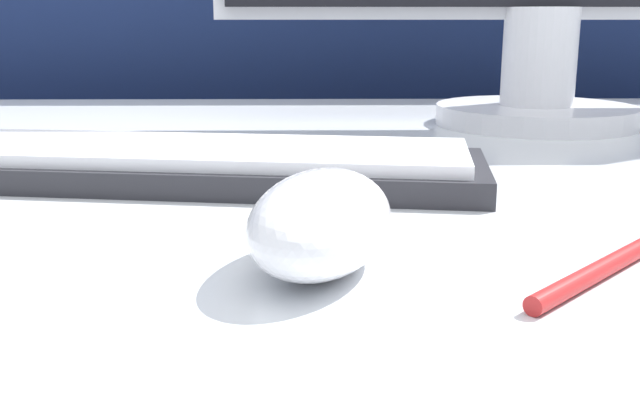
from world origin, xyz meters
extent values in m
cube|color=navy|center=(0.00, 0.73, 0.58)|extent=(5.00, 0.03, 1.16)
ellipsoid|color=white|center=(-0.08, -0.10, 0.74)|extent=(0.08, 0.11, 0.04)
cube|color=#28282D|center=(-0.17, 0.09, 0.72)|extent=(0.42, 0.18, 0.02)
cube|color=white|center=(-0.17, 0.09, 0.74)|extent=(0.39, 0.16, 0.01)
cylinder|color=white|center=(0.15, 0.35, 0.73)|extent=(0.20, 0.20, 0.02)
cylinder|color=white|center=(0.15, 0.35, 0.78)|extent=(0.07, 0.07, 0.10)
cylinder|color=red|center=(0.05, -0.10, 0.72)|extent=(0.11, 0.11, 0.01)
camera|label=1|loc=(-0.08, -0.40, 0.82)|focal=42.00mm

